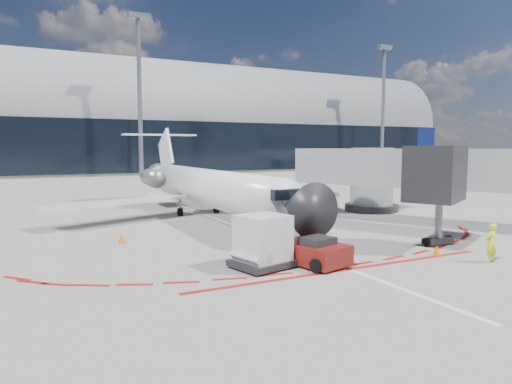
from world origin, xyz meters
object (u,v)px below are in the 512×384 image
regional_jet (204,186)px  ramp_worker (491,243)px  uld_container (263,242)px  pushback_tug (313,252)px

regional_jet → ramp_worker: bearing=-69.7°
uld_container → pushback_tug: bearing=-26.2°
pushback_tug → ramp_worker: ramp_worker is taller
regional_jet → ramp_worker: regional_jet is taller
regional_jet → uld_container: size_ratio=9.73×
uld_container → regional_jet: bearing=65.8°
regional_jet → uld_container: (-2.55, -13.75, -1.11)m
regional_jet → pushback_tug: bearing=-91.9°
regional_jet → pushback_tug: (-0.46, -14.21, -1.65)m
pushback_tug → ramp_worker: bearing=-39.1°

